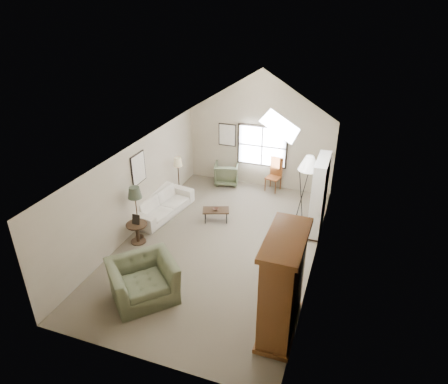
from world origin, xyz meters
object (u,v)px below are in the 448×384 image
(armchair_far, at_px, (227,173))
(coffee_table, at_px, (216,215))
(armchair_near, at_px, (143,280))
(side_chair, at_px, (273,175))
(armoire, at_px, (282,286))
(sofa, at_px, (162,204))
(side_table, at_px, (138,233))

(armchair_far, relative_size, coffee_table, 1.08)
(armchair_near, bearing_deg, coffee_table, 38.54)
(coffee_table, relative_size, side_chair, 0.67)
(armchair_far, distance_m, side_chair, 1.69)
(coffee_table, bearing_deg, armoire, -52.60)
(sofa, relative_size, side_table, 3.99)
(armchair_near, xyz_separation_m, side_table, (-1.25, 1.86, -0.17))
(armoire, distance_m, sofa, 5.59)
(armoire, distance_m, armchair_far, 6.95)
(armoire, height_order, side_chair, armoire)
(armchair_near, xyz_separation_m, coffee_table, (0.36, 3.59, -0.26))
(sofa, bearing_deg, armchair_far, -13.81)
(armchair_far, xyz_separation_m, coffee_table, (0.57, -2.59, -0.18))
(armchair_near, height_order, side_chair, side_chair)
(side_chair, bearing_deg, side_table, -108.47)
(sofa, bearing_deg, armoire, -119.03)
(armchair_near, distance_m, side_table, 2.25)
(coffee_table, bearing_deg, side_chair, 66.88)
(armoire, xyz_separation_m, coffee_table, (-2.69, 3.51, -0.90))
(armoire, distance_m, side_chair, 6.32)
(sofa, distance_m, coffee_table, 1.70)
(side_chair, bearing_deg, armchair_far, -166.26)
(sofa, bearing_deg, side_table, -168.47)
(armoire, height_order, armchair_far, armoire)
(armchair_far, xyz_separation_m, side_chair, (1.68, 0.00, 0.20))
(armoire, xyz_separation_m, side_chair, (-1.58, 6.10, -0.53))
(armchair_far, relative_size, side_table, 1.46)
(sofa, xyz_separation_m, armchair_near, (1.33, -3.46, 0.12))
(armoire, height_order, coffee_table, armoire)
(side_table, relative_size, side_chair, 0.50)
(side_table, bearing_deg, sofa, 92.87)
(armchair_near, bearing_deg, sofa, 65.34)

